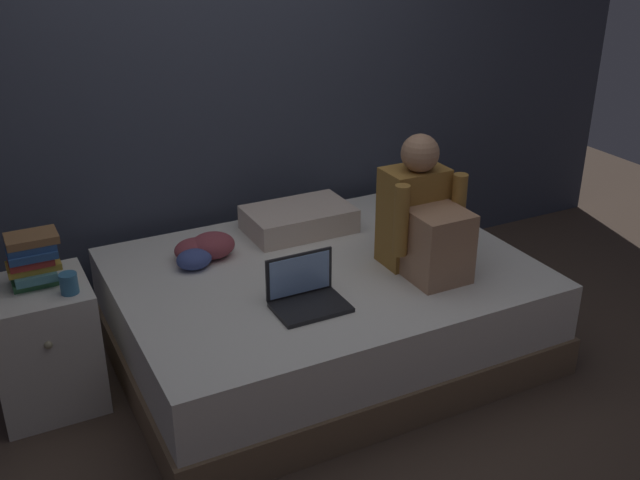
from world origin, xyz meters
The scene contains 10 objects.
ground_plane centered at (0.00, 0.00, 0.00)m, with size 8.00×8.00×0.00m, color #47382D.
wall_back centered at (0.00, 1.20, 1.35)m, with size 5.60×0.10×2.70m, color #383D4C.
bed centered at (0.20, 0.30, 0.23)m, with size 2.00×1.50×0.48m.
nightstand centered at (-1.10, 0.49, 0.29)m, with size 0.44×0.46×0.59m.
person_sitting centered at (0.62, 0.07, 0.73)m, with size 0.39×0.44×0.66m.
laptop centered at (-0.04, 0.00, 0.53)m, with size 0.32×0.23×0.22m.
pillow centered at (0.29, 0.75, 0.54)m, with size 0.56×0.36×0.13m, color beige.
book_stack centered at (-1.08, 0.52, 0.70)m, with size 0.23×0.17×0.23m.
mug centered at (-0.97, 0.37, 0.63)m, with size 0.08×0.08×0.09m, color teal.
clothes_pile centered at (-0.29, 0.64, 0.53)m, with size 0.32×0.25×0.13m.
Camera 1 is at (-1.28, -2.57, 2.10)m, focal length 41.61 mm.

